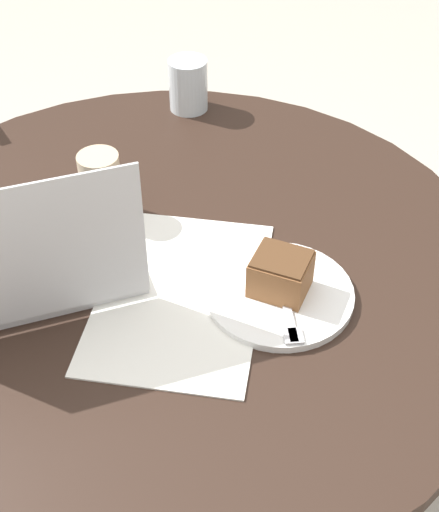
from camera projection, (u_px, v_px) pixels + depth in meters
The scene contains 9 objects.
ground_plane at pixel (181, 504), 1.63m from camera, with size 12.00×12.00×0.00m, color #B7AD9E.
dining_table at pixel (168, 323), 1.23m from camera, with size 1.06×1.06×0.77m.
paper_document at pixel (181, 294), 1.06m from camera, with size 0.40×0.31×0.00m.
plate at pixel (279, 293), 1.05m from camera, with size 0.22×0.22×0.01m.
cake_slice at pixel (281, 274), 1.03m from camera, with size 0.10×0.10×0.06m.
fork at pixel (287, 308), 1.02m from camera, with size 0.17×0.03×0.00m.
coffee_glass at pixel (101, 185), 1.17m from camera, with size 0.07×0.07×0.11m.
water_glass at pixel (188, 85), 1.43m from camera, with size 0.08×0.08×0.11m.
laptop at pixel (28, 259), 1.06m from camera, with size 0.33×0.38×0.24m.
Camera 1 is at (-0.84, -0.03, 1.51)m, focal length 50.00 mm.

